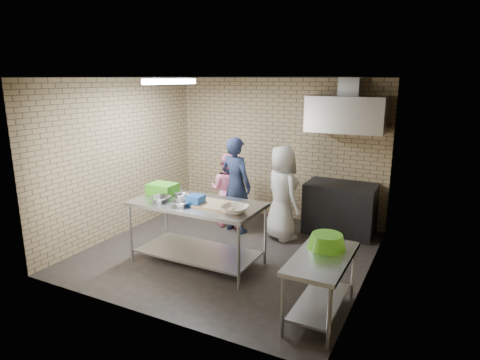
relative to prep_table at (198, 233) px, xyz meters
name	(u,v)px	position (x,y,z in m)	size (l,w,h in m)	color
floor	(229,252)	(0.22, 0.55, -0.47)	(4.20, 4.20, 0.00)	black
ceiling	(227,77)	(0.22, 0.55, 2.23)	(4.20, 4.20, 0.00)	black
back_wall	(278,149)	(0.22, 2.55, 0.88)	(4.20, 0.06, 2.70)	tan
front_wall	(140,205)	(0.22, -1.45, 0.88)	(4.20, 0.06, 2.70)	tan
left_wall	(122,157)	(-1.88, 0.55, 0.88)	(0.06, 4.00, 2.70)	tan
right_wall	(371,185)	(2.32, 0.55, 0.88)	(0.06, 4.00, 2.70)	tan
prep_table	(198,233)	(0.00, 0.00, 0.00)	(1.90, 0.95, 0.95)	#A9ABAF
side_counter	(321,286)	(2.02, -0.55, -0.10)	(0.60, 1.20, 0.75)	silver
stove	(340,208)	(1.57, 2.20, -0.02)	(1.20, 0.70, 0.90)	black
range_hood	(347,114)	(1.57, 2.25, 1.63)	(1.30, 0.60, 0.60)	silver
hood_duct	(350,87)	(1.57, 2.40, 2.08)	(0.35, 0.30, 0.30)	#A5A8AD
wall_shelf	(366,125)	(1.87, 2.44, 1.45)	(0.80, 0.20, 0.04)	#3F2B19
fluorescent_fixture	(171,81)	(-0.78, 0.55, 2.17)	(0.10, 1.25, 0.08)	white
green_crate	(163,189)	(-0.70, 0.12, 0.56)	(0.42, 0.32, 0.17)	green
blue_tub	(196,200)	(0.05, -0.10, 0.54)	(0.21, 0.21, 0.14)	blue
cutting_board	(217,205)	(0.35, -0.02, 0.49)	(0.58, 0.44, 0.03)	tan
mixing_bowl_a	(160,199)	(-0.50, -0.20, 0.51)	(0.30, 0.30, 0.07)	silver
mixing_bowl_b	(182,196)	(-0.30, 0.05, 0.51)	(0.23, 0.23, 0.07)	silver
mixing_bowl_c	(182,203)	(-0.10, -0.22, 0.51)	(0.27, 0.27, 0.07)	silver
ceramic_bowl	(235,209)	(0.70, -0.15, 0.52)	(0.36, 0.36, 0.09)	#C4B49D
green_basin	(327,241)	(2.00, -0.30, 0.36)	(0.46, 0.46, 0.17)	#59C626
bottle_red	(352,118)	(1.62, 2.44, 1.56)	(0.07, 0.07, 0.18)	#B22619
bottle_green	(376,120)	(2.02, 2.44, 1.54)	(0.06, 0.06, 0.15)	green
man_navy	(236,185)	(-0.12, 1.44, 0.38)	(0.63, 0.41, 1.71)	#141B32
woman_pink	(227,190)	(-0.39, 1.62, 0.21)	(0.67, 0.52, 1.38)	pink
woman_white	(282,193)	(0.74, 1.50, 0.33)	(0.79, 0.51, 1.61)	silver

